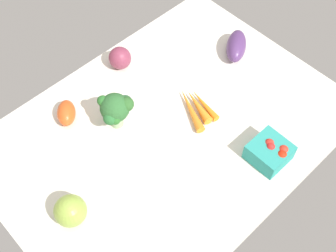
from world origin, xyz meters
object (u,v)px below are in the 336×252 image
at_px(heirloom_tomato_green, 70,211).
at_px(roma_tomato, 66,113).
at_px(eggplant, 236,46).
at_px(carrot_bunch, 196,107).
at_px(berry_basket, 270,152).
at_px(broccoli_head, 116,109).
at_px(red_onion_near_basket, 120,58).

distance_m(heirloom_tomato_green, roma_tomato, 0.33).
bearing_deg(eggplant, carrot_bunch, 160.81).
relative_size(heirloom_tomato_green, carrot_bunch, 0.53).
distance_m(roma_tomato, carrot_bunch, 0.39).
relative_size(carrot_bunch, berry_basket, 1.53).
bearing_deg(roma_tomato, carrot_bunch, -91.24).
distance_m(roma_tomato, broccoli_head, 0.16).
xyz_separation_m(roma_tomato, broccoli_head, (-0.10, 0.12, 0.05)).
height_order(eggplant, heirloom_tomato_green, heirloom_tomato_green).
relative_size(roma_tomato, broccoli_head, 0.72).
xyz_separation_m(roma_tomato, carrot_bunch, (-0.31, 0.25, -0.01)).
bearing_deg(berry_basket, red_onion_near_basket, -81.94).
relative_size(heirloom_tomato_green, roma_tomato, 0.96).
height_order(roma_tomato, carrot_bunch, roma_tomato).
bearing_deg(berry_basket, eggplant, -125.32).
relative_size(berry_basket, red_onion_near_basket, 1.42).
xyz_separation_m(eggplant, roma_tomato, (0.58, -0.17, -0.00)).
bearing_deg(eggplant, heirloom_tomato_green, 152.33).
height_order(eggplant, broccoli_head, broccoli_head).
xyz_separation_m(berry_basket, red_onion_near_basket, (0.08, -0.56, 0.01)).
bearing_deg(eggplant, red_onion_near_basket, 109.90).
bearing_deg(carrot_bunch, eggplant, -163.90).
distance_m(heirloom_tomato_green, red_onion_near_basket, 0.54).
distance_m(eggplant, carrot_bunch, 0.28).
height_order(heirloom_tomato_green, berry_basket, heirloom_tomato_green).
height_order(eggplant, carrot_bunch, eggplant).
bearing_deg(berry_basket, broccoli_head, -58.51).
height_order(broccoli_head, red_onion_near_basket, broccoli_head).
xyz_separation_m(carrot_bunch, red_onion_near_basket, (0.05, -0.30, 0.02)).
bearing_deg(red_onion_near_basket, berry_basket, 98.06).
bearing_deg(broccoli_head, carrot_bunch, 149.28).
xyz_separation_m(heirloom_tomato_green, broccoli_head, (-0.28, -0.15, 0.04)).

